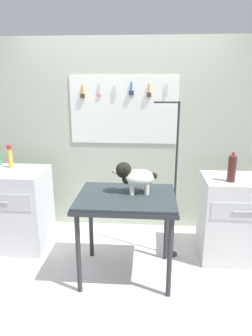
% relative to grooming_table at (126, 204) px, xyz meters
% --- Properties ---
extents(ground, '(4.40, 4.00, 0.04)m').
position_rel_grooming_table_xyz_m(ground, '(-0.12, -0.20, -0.75)').
color(ground, silver).
extents(rear_wall_panel, '(4.00, 0.11, 2.30)m').
position_rel_grooming_table_xyz_m(rear_wall_panel, '(-0.12, 1.08, 0.43)').
color(rear_wall_panel, '#B2BBA5').
rests_on(rear_wall_panel, ground).
extents(grooming_table, '(0.91, 0.70, 0.82)m').
position_rel_grooming_table_xyz_m(grooming_table, '(0.00, 0.00, 0.00)').
color(grooming_table, '#2D2D33').
rests_on(grooming_table, ground).
extents(grooming_arm, '(0.30, 0.11, 1.63)m').
position_rel_grooming_table_xyz_m(grooming_arm, '(0.46, 0.37, 0.03)').
color(grooming_arm, '#2D2D33').
rests_on(grooming_arm, ground).
extents(dog, '(0.41, 0.21, 0.29)m').
position_rel_grooming_table_xyz_m(dog, '(0.07, 0.07, 0.24)').
color(dog, white).
rests_on(dog, grooming_table).
extents(counter_left, '(0.80, 0.58, 0.89)m').
position_rel_grooming_table_xyz_m(counter_left, '(-1.32, 0.46, -0.29)').
color(counter_left, silver).
rests_on(counter_left, ground).
extents(cabinet_right, '(0.68, 0.54, 0.88)m').
position_rel_grooming_table_xyz_m(cabinet_right, '(1.10, 0.40, -0.29)').
color(cabinet_right, silver).
rests_on(cabinet_right, ground).
extents(detangler_spray, '(0.05, 0.05, 0.26)m').
position_rel_grooming_table_xyz_m(detangler_spray, '(-1.33, 0.57, 0.26)').
color(detangler_spray, gold).
rests_on(detangler_spray, counter_left).
extents(soda_bottle, '(0.08, 0.08, 0.29)m').
position_rel_grooming_table_xyz_m(soda_bottle, '(1.00, 0.30, 0.28)').
color(soda_bottle, '#4C2520').
rests_on(soda_bottle, cabinet_right).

